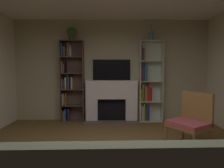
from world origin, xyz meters
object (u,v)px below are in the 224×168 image
(bookshelf_right, at_px, (148,85))
(armchair, at_px, (191,120))
(tv, at_px, (112,70))
(bookshelf_left, at_px, (70,80))
(potted_plant, at_px, (72,33))
(vase_with_flowers, at_px, (151,35))
(fireplace, at_px, (112,99))

(bookshelf_right, height_order, armchair, bookshelf_right)
(armchair, bearing_deg, tv, 125.46)
(bookshelf_left, height_order, bookshelf_right, same)
(bookshelf_right, xyz_separation_m, potted_plant, (-2.10, -0.03, 1.43))
(bookshelf_left, xyz_separation_m, vase_with_flowers, (2.26, -0.04, 1.25))
(vase_with_flowers, relative_size, armchair, 0.44)
(bookshelf_right, distance_m, vase_with_flowers, 1.38)
(armchair, bearing_deg, bookshelf_right, 103.23)
(tv, height_order, bookshelf_left, bookshelf_left)
(tv, xyz_separation_m, vase_with_flowers, (1.09, -0.12, 0.95))
(tv, relative_size, vase_with_flowers, 2.35)
(fireplace, relative_size, bookshelf_right, 0.68)
(bookshelf_left, relative_size, vase_with_flowers, 5.01)
(fireplace, distance_m, bookshelf_left, 1.28)
(tv, xyz_separation_m, bookshelf_left, (-1.17, -0.08, -0.30))
(fireplace, xyz_separation_m, potted_plant, (-1.09, -0.02, 1.83))
(bookshelf_right, bearing_deg, fireplace, -179.50)
(bookshelf_left, bearing_deg, armchair, -37.01)
(bookshelf_right, bearing_deg, armchair, -76.77)
(tv, height_order, potted_plant, potted_plant)
(tv, height_order, armchair, tv)
(fireplace, distance_m, bookshelf_right, 1.09)
(fireplace, relative_size, vase_with_flowers, 3.42)
(tv, relative_size, armchair, 1.03)
(tv, height_order, bookshelf_right, bookshelf_right)
(tv, bearing_deg, fireplace, -90.00)
(potted_plant, bearing_deg, tv, 6.26)
(fireplace, xyz_separation_m, bookshelf_left, (-1.17, 0.02, 0.53))
(bookshelf_right, bearing_deg, bookshelf_left, 179.78)
(armchair, bearing_deg, vase_with_flowers, 101.12)
(bookshelf_left, height_order, armchair, bookshelf_left)
(potted_plant, height_order, vase_with_flowers, vase_with_flowers)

